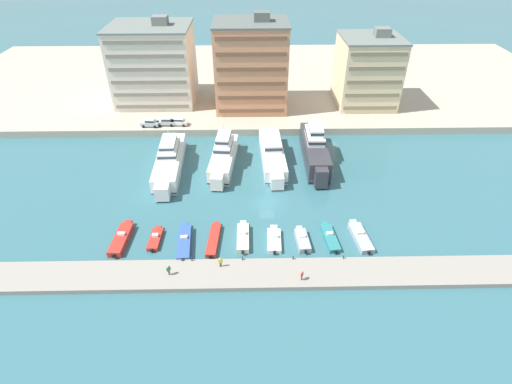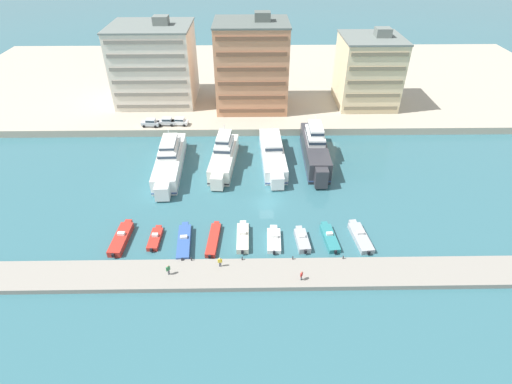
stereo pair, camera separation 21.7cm
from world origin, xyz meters
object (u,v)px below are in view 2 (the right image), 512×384
object	(u,v)px
motorboat_red_far_left	(121,238)
pedestrian_far_side	(220,261)
yacht_ivory_left	(224,156)
car_white_mid_left	(179,121)
motorboat_teal_right	(330,238)
car_silver_left	(167,121)
yacht_charcoal_center_left	(315,149)
car_silver_far_left	(150,122)
motorboat_grey_mid_right	(302,240)
motorboat_red_center_left	(213,240)
motorboat_red_left	(155,238)
motorboat_grey_far_right	(360,237)
pedestrian_near_edge	(302,275)
pedestrian_mid_deck	(168,269)
yacht_white_mid_left	(273,153)
motorboat_cream_center	(243,237)
motorboat_blue_mid_left	(184,242)
yacht_white_far_left	(170,160)
motorboat_white_center_right	(274,240)

from	to	relation	value
motorboat_red_far_left	pedestrian_far_side	world-z (taller)	pedestrian_far_side
yacht_ivory_left	car_white_mid_left	xyz separation A→B (m)	(-11.14, 15.42, 0.42)
motorboat_teal_right	car_silver_left	world-z (taller)	car_silver_left
yacht_charcoal_center_left	car_silver_far_left	distance (m)	38.82
motorboat_grey_mid_right	car_white_mid_left	size ratio (longest dim) A/B	1.41
motorboat_red_center_left	car_white_mid_left	xyz separation A→B (m)	(-10.59, 38.59, 2.27)
motorboat_red_left	yacht_charcoal_center_left	bearing A→B (deg)	40.33
car_silver_far_left	motorboat_red_center_left	bearing A→B (deg)	-65.70
car_white_mid_left	yacht_charcoal_center_left	bearing A→B (deg)	-25.06
motorboat_grey_far_right	car_silver_far_left	size ratio (longest dim) A/B	1.88
pedestrian_near_edge	car_silver_far_left	bearing A→B (deg)	122.63
motorboat_grey_mid_right	motorboat_teal_right	world-z (taller)	motorboat_grey_mid_right
pedestrian_far_side	car_silver_left	bearing A→B (deg)	108.51
motorboat_red_left	pedestrian_mid_deck	size ratio (longest dim) A/B	3.43
yacht_ivory_left	yacht_white_mid_left	xyz separation A→B (m)	(10.01, 1.39, -0.38)
motorboat_cream_center	motorboat_grey_far_right	xyz separation A→B (m)	(18.70, -0.16, -0.06)
car_silver_left	pedestrian_near_edge	size ratio (longest dim) A/B	2.58
pedestrian_far_side	motorboat_cream_center	bearing A→B (deg)	64.07
motorboat_grey_far_right	motorboat_blue_mid_left	bearing A→B (deg)	-178.27
motorboat_grey_mid_right	car_silver_far_left	bearing A→B (deg)	128.98
motorboat_blue_mid_left	motorboat_red_left	bearing A→B (deg)	167.02
motorboat_teal_right	car_white_mid_left	xyz separation A→B (m)	(-29.05, 38.41, 2.27)
motorboat_teal_right	car_silver_far_left	world-z (taller)	car_silver_far_left
pedestrian_near_edge	pedestrian_far_side	distance (m)	11.75
yacht_charcoal_center_left	pedestrian_near_edge	xyz separation A→B (m)	(-6.37, -33.56, -1.03)
yacht_white_far_left	yacht_white_mid_left	size ratio (longest dim) A/B	1.04
pedestrian_mid_deck	yacht_white_far_left	bearing A→B (deg)	98.68
yacht_white_far_left	motorboat_teal_right	xyz separation A→B (m)	(28.67, -21.71, -1.70)
car_silver_far_left	car_silver_left	size ratio (longest dim) A/B	1.01
pedestrian_mid_deck	motorboat_blue_mid_left	bearing A→B (deg)	80.29
yacht_white_mid_left	motorboat_cream_center	distance (m)	24.97
yacht_white_far_left	pedestrian_far_side	xyz separation A→B (m)	(11.68, -28.08, -0.32)
motorboat_cream_center	motorboat_white_center_right	bearing A→B (deg)	-5.98
yacht_white_mid_left	motorboat_teal_right	size ratio (longest dim) A/B	2.92
motorboat_white_center_right	car_silver_far_left	xyz separation A→B (m)	(-26.74, 38.21, 2.27)
motorboat_teal_right	motorboat_white_center_right	bearing A→B (deg)	-177.73
yacht_white_mid_left	car_white_mid_left	size ratio (longest dim) A/B	5.02
motorboat_white_center_right	motorboat_grey_far_right	size ratio (longest dim) A/B	0.82
motorboat_red_center_left	motorboat_grey_mid_right	size ratio (longest dim) A/B	1.38
motorboat_grey_far_right	pedestrian_far_side	bearing A→B (deg)	-163.77
pedestrian_near_edge	motorboat_grey_mid_right	bearing A→B (deg)	82.75
motorboat_red_center_left	pedestrian_far_side	distance (m)	6.51
car_silver_far_left	car_white_mid_left	distance (m)	6.61
yacht_charcoal_center_left	motorboat_red_center_left	world-z (taller)	yacht_charcoal_center_left
motorboat_red_far_left	motorboat_grey_far_right	xyz separation A→B (m)	(37.90, -0.18, -0.10)
yacht_ivory_left	motorboat_white_center_right	distance (m)	25.09
yacht_white_mid_left	motorboat_red_center_left	world-z (taller)	yacht_white_mid_left
motorboat_cream_center	car_silver_far_left	distance (m)	43.61
motorboat_blue_mid_left	motorboat_grey_mid_right	xyz separation A→B (m)	(18.50, 0.21, -0.03)
yacht_ivory_left	yacht_white_mid_left	size ratio (longest dim) A/B	0.88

